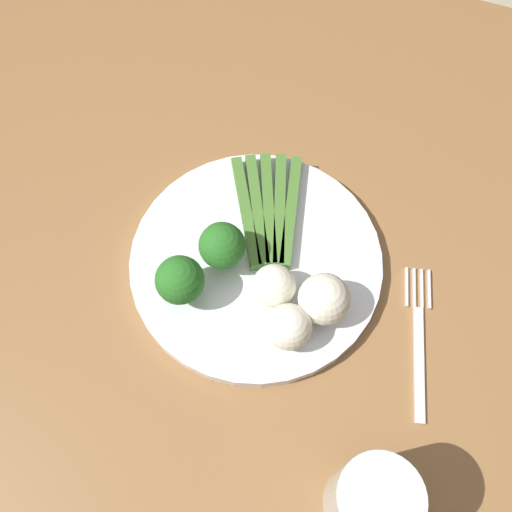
{
  "coord_description": "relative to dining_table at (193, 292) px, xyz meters",
  "views": [
    {
      "loc": [
        0.17,
        -0.23,
        1.31
      ],
      "look_at": [
        0.08,
        0.02,
        0.76
      ],
      "focal_mm": 40.13,
      "sensor_mm": 36.0,
      "label": 1
    }
  ],
  "objects": [
    {
      "name": "plate",
      "position": [
        0.08,
        0.02,
        0.1
      ],
      "size": [
        0.27,
        0.27,
        0.01
      ],
      "primitive_type": "cylinder",
      "color": "white",
      "rests_on": "dining_table"
    },
    {
      "name": "broccoli_back",
      "position": [
        0.04,
        0.01,
        0.14
      ],
      "size": [
        0.05,
        0.05,
        0.06
      ],
      "color": "#568E33",
      "rests_on": "plate"
    },
    {
      "name": "cauliflower_near_fork",
      "position": [
        0.14,
        -0.05,
        0.13
      ],
      "size": [
        0.05,
        0.05,
        0.05
      ],
      "primitive_type": "sphere",
      "color": "white",
      "rests_on": "plate"
    },
    {
      "name": "cauliflower_left",
      "position": [
        0.11,
        -0.01,
        0.13
      ],
      "size": [
        0.04,
        0.04,
        0.04
      ],
      "primitive_type": "sphere",
      "color": "white",
      "rests_on": "plate"
    },
    {
      "name": "ground_plane",
      "position": [
        0.0,
        0.0,
        -0.66
      ],
      "size": [
        6.0,
        6.0,
        0.02
      ],
      "primitive_type": "cube",
      "color": "#B7A88E"
    },
    {
      "name": "broccoli_outer_edge",
      "position": [
        0.02,
        -0.04,
        0.14
      ],
      "size": [
        0.05,
        0.05,
        0.06
      ],
      "color": "#568E33",
      "rests_on": "plate"
    },
    {
      "name": "fork",
      "position": [
        0.26,
        0.0,
        0.09
      ],
      "size": [
        0.06,
        0.16,
        0.0
      ],
      "rotation": [
        0.0,
        0.0,
        1.82
      ],
      "color": "silver",
      "rests_on": "dining_table"
    },
    {
      "name": "cauliflower_near_center",
      "position": [
        0.16,
        -0.01,
        0.13
      ],
      "size": [
        0.05,
        0.05,
        0.05
      ],
      "primitive_type": "sphere",
      "color": "white",
      "rests_on": "plate"
    },
    {
      "name": "dining_table",
      "position": [
        0.0,
        0.0,
        0.0
      ],
      "size": [
        1.41,
        1.04,
        0.74
      ],
      "color": "olive",
      "rests_on": "ground_plane"
    },
    {
      "name": "water_glass",
      "position": [
        0.25,
        -0.17,
        0.14
      ],
      "size": [
        0.07,
        0.07,
        0.1
      ],
      "primitive_type": "cylinder",
      "color": "silver",
      "rests_on": "dining_table"
    },
    {
      "name": "asparagus_bundle",
      "position": [
        0.07,
        0.08,
        0.11
      ],
      "size": [
        0.11,
        0.15,
        0.01
      ],
      "rotation": [
        0.0,
        0.0,
        1.97
      ],
      "color": "#47752D",
      "rests_on": "plate"
    }
  ]
}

